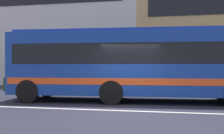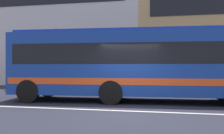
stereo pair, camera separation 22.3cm
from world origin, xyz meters
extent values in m
plane|color=#252734|center=(0.00, 0.00, 0.00)|extent=(160.00, 160.00, 0.00)
cube|color=silver|center=(0.00, 0.00, 0.00)|extent=(60.00, 0.16, 0.01)
cube|color=#265525|center=(2.77, 6.46, 0.43)|extent=(23.15, 1.10, 0.86)
cube|color=silver|center=(-13.15, 14.74, 6.77)|extent=(24.92, 9.09, 13.54)
cube|color=#173D9A|center=(-0.25, 2.54, 1.71)|extent=(10.70, 3.09, 2.73)
cube|color=black|center=(-0.25, 2.54, 2.12)|extent=(10.06, 3.07, 0.87)
cube|color=#EF501E|center=(-0.25, 2.54, 0.96)|extent=(10.49, 3.10, 0.28)
cube|color=#18369A|center=(-0.25, 2.54, 3.14)|extent=(10.25, 2.67, 0.12)
cylinder|color=black|center=(3.96, 3.93, 0.50)|extent=(1.02, 0.34, 1.00)
cylinder|color=black|center=(-0.96, 3.63, 0.50)|extent=(1.02, 0.34, 1.00)
cylinder|color=black|center=(-0.82, 1.38, 0.50)|extent=(1.02, 0.34, 1.00)
cylinder|color=black|center=(-4.59, 3.41, 0.50)|extent=(1.02, 0.34, 1.00)
cylinder|color=black|center=(-4.46, 1.16, 0.50)|extent=(1.02, 0.34, 1.00)
camera|label=1|loc=(1.28, -9.24, 1.60)|focal=42.05mm
camera|label=2|loc=(1.50, -9.19, 1.60)|focal=42.05mm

